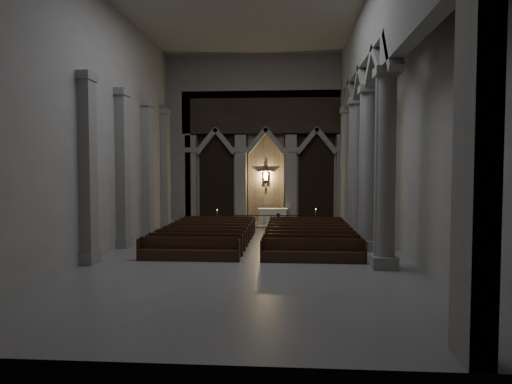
% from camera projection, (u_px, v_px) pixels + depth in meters
% --- Properties ---
extents(room, '(24.00, 24.10, 12.00)m').
position_uv_depth(room, '(253.00, 91.00, 20.92)').
color(room, gray).
rests_on(room, ground).
extents(sanctuary_wall, '(14.00, 0.77, 12.00)m').
position_uv_depth(sanctuary_wall, '(266.00, 132.00, 32.46)').
color(sanctuary_wall, gray).
rests_on(sanctuary_wall, ground).
extents(right_arcade, '(1.00, 24.00, 12.00)m').
position_uv_depth(right_arcade, '(370.00, 89.00, 21.83)').
color(right_arcade, gray).
rests_on(right_arcade, ground).
extents(left_pilasters, '(0.60, 13.00, 8.03)m').
position_uv_depth(left_pilasters, '(136.00, 171.00, 25.09)').
color(left_pilasters, gray).
rests_on(left_pilasters, ground).
extents(sanctuary_step, '(8.50, 2.60, 0.15)m').
position_uv_depth(sanctuary_step, '(265.00, 225.00, 31.87)').
color(sanctuary_step, gray).
rests_on(sanctuary_step, ground).
extents(altar, '(2.08, 0.83, 1.05)m').
position_uv_depth(altar, '(273.00, 216.00, 32.10)').
color(altar, silver).
rests_on(altar, sanctuary_step).
extents(altar_rail, '(4.68, 0.09, 0.92)m').
position_uv_depth(altar_rail, '(264.00, 219.00, 30.58)').
color(altar_rail, black).
rests_on(altar_rail, ground).
extents(candle_stand_left, '(0.20, 0.20, 1.21)m').
position_uv_depth(candle_stand_left, '(217.00, 222.00, 31.34)').
color(candle_stand_left, '#AF7E36').
rests_on(candle_stand_left, ground).
extents(candle_stand_right, '(0.23, 0.23, 1.38)m').
position_uv_depth(candle_stand_right, '(315.00, 224.00, 29.99)').
color(candle_stand_right, '#AF7E36').
rests_on(candle_stand_right, ground).
extents(pews, '(9.91, 9.28, 1.01)m').
position_uv_depth(pews, '(257.00, 238.00, 24.11)').
color(pews, black).
rests_on(pews, ground).
extents(worshipper, '(0.51, 0.38, 1.29)m').
position_uv_depth(worshipper, '(278.00, 224.00, 27.90)').
color(worshipper, black).
rests_on(worshipper, ground).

